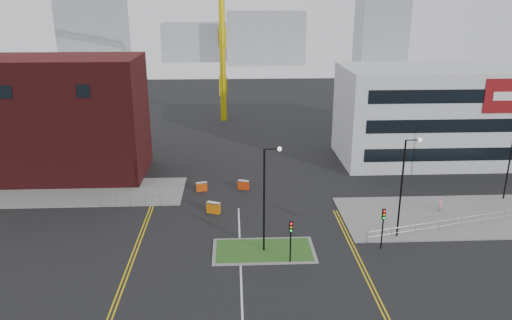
{
  "coord_description": "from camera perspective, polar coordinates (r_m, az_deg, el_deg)",
  "views": [
    {
      "loc": [
        -0.44,
        -29.43,
        20.47
      ],
      "look_at": [
        1.79,
        17.41,
        5.0
      ],
      "focal_mm": 35.0,
      "sensor_mm": 36.0,
      "label": 1
    }
  ],
  "objects": [
    {
      "name": "ground",
      "position": [
        35.86,
        -1.6,
        -16.57
      ],
      "size": [
        200.0,
        200.0,
        0.0
      ],
      "primitive_type": "plane",
      "color": "black",
      "rests_on": "ground"
    },
    {
      "name": "pavement_left",
      "position": [
        58.69,
        -22.04,
        -3.49
      ],
      "size": [
        28.0,
        8.0,
        0.12
      ],
      "primitive_type": "cube",
      "color": "slate",
      "rests_on": "ground"
    },
    {
      "name": "pavement_right",
      "position": [
        52.98,
        22.72,
        -5.91
      ],
      "size": [
        24.0,
        10.0,
        0.12
      ],
      "primitive_type": "cube",
      "color": "slate",
      "rests_on": "ground"
    },
    {
      "name": "island_kerb",
      "position": [
        42.72,
        0.9,
        -10.32
      ],
      "size": [
        8.6,
        4.6,
        0.08
      ],
      "primitive_type": "cube",
      "color": "slate",
      "rests_on": "ground"
    },
    {
      "name": "grass_island",
      "position": [
        42.71,
        0.9,
        -10.3
      ],
      "size": [
        8.0,
        4.0,
        0.12
      ],
      "primitive_type": "cube",
      "color": "#2C541C",
      "rests_on": "ground"
    },
    {
      "name": "brick_building",
      "position": [
        63.18,
        -23.61,
        4.27
      ],
      "size": [
        24.2,
        10.07,
        14.24
      ],
      "color": "#481213",
      "rests_on": "ground"
    },
    {
      "name": "office_block",
      "position": [
        68.41,
        20.17,
        4.93
      ],
      "size": [
        25.0,
        12.2,
        12.0
      ],
      "color": "#B6B8BB",
      "rests_on": "ground"
    },
    {
      "name": "streetlamp_island",
      "position": [
        40.44,
        1.24,
        -3.61
      ],
      "size": [
        1.46,
        0.36,
        9.18
      ],
      "color": "black",
      "rests_on": "ground"
    },
    {
      "name": "streetlamp_right_near",
      "position": [
        44.68,
        16.62,
        -2.23
      ],
      "size": [
        1.46,
        0.36,
        9.18
      ],
      "color": "black",
      "rests_on": "ground"
    },
    {
      "name": "traffic_light_island",
      "position": [
        39.93,
        3.99,
        -8.43
      ],
      "size": [
        0.28,
        0.33,
        3.65
      ],
      "color": "black",
      "rests_on": "ground"
    },
    {
      "name": "traffic_light_right",
      "position": [
        43.3,
        14.34,
        -6.78
      ],
      "size": [
        0.28,
        0.33,
        3.65
      ],
      "color": "black",
      "rests_on": "ground"
    },
    {
      "name": "railing_left",
      "position": [
        52.45,
        -14.17,
        -4.42
      ],
      "size": [
        6.05,
        0.05,
        1.1
      ],
      "color": "gray",
      "rests_on": "ground"
    },
    {
      "name": "railing_right",
      "position": [
        50.02,
        22.44,
        -6.4
      ],
      "size": [
        19.05,
        5.05,
        1.1
      ],
      "color": "gray",
      "rests_on": "ground"
    },
    {
      "name": "centre_line",
      "position": [
        37.51,
        -1.67,
        -14.82
      ],
      "size": [
        0.15,
        30.0,
        0.01
      ],
      "primitive_type": "cube",
      "color": "silver",
      "rests_on": "ground"
    },
    {
      "name": "yellow_left_a",
      "position": [
        45.25,
        -13.5,
        -9.18
      ],
      "size": [
        0.12,
        24.0,
        0.01
      ],
      "primitive_type": "cube",
      "color": "gold",
      "rests_on": "ground"
    },
    {
      "name": "yellow_left_b",
      "position": [
        45.19,
        -13.12,
        -9.19
      ],
      "size": [
        0.12,
        24.0,
        0.01
      ],
      "primitive_type": "cube",
      "color": "gold",
      "rests_on": "ground"
    },
    {
      "name": "yellow_right_a",
      "position": [
        42.11,
        11.51,
        -11.23
      ],
      "size": [
        0.12,
        20.0,
        0.01
      ],
      "primitive_type": "cube",
      "color": "gold",
      "rests_on": "ground"
    },
    {
      "name": "yellow_right_b",
      "position": [
        42.18,
        11.92,
        -11.2
      ],
      "size": [
        0.12,
        20.0,
        0.01
      ],
      "primitive_type": "cube",
      "color": "gold",
      "rests_on": "ground"
    },
    {
      "name": "skyline_a",
      "position": [
        154.87,
        -18.06,
        13.89
      ],
      "size": [
        18.0,
        12.0,
        22.0
      ],
      "primitive_type": "cube",
      "color": "gray",
      "rests_on": "ground"
    },
    {
      "name": "skyline_b",
      "position": [
        160.26,
        1.05,
        13.79
      ],
      "size": [
        24.0,
        12.0,
        16.0
      ],
      "primitive_type": "cube",
      "color": "gray",
      "rests_on": "ground"
    },
    {
      "name": "skyline_c",
      "position": [
        161.11,
        14.19,
        15.43
      ],
      "size": [
        14.0,
        12.0,
        28.0
      ],
      "primitive_type": "cube",
      "color": "gray",
      "rests_on": "ground"
    },
    {
      "name": "skyline_d",
      "position": [
        170.22,
        -5.4,
        13.31
      ],
      "size": [
        30.0,
        12.0,
        12.0
      ],
      "primitive_type": "cube",
      "color": "gray",
      "rests_on": "ground"
    },
    {
      "name": "pedestrian",
      "position": [
        52.77,
        20.35,
        -4.84
      ],
      "size": [
        0.68,
        0.56,
        1.59
      ],
      "primitive_type": "imported",
      "rotation": [
        0.0,
        0.0,
        0.36
      ],
      "color": "pink",
      "rests_on": "ground"
    },
    {
      "name": "barrier_left",
      "position": [
        49.63,
        -4.89,
        -5.4
      ],
      "size": [
        1.42,
        0.96,
        1.14
      ],
      "color": "#D2690B",
      "rests_on": "ground"
    },
    {
      "name": "barrier_mid",
      "position": [
        55.2,
        -6.24,
        -3.01
      ],
      "size": [
        1.26,
        0.69,
        1.01
      ],
      "color": "#C6410B",
      "rests_on": "ground"
    },
    {
      "name": "barrier_right",
      "position": [
        55.4,
        -1.44,
        -2.81
      ],
      "size": [
        1.28,
        0.77,
        1.02
      ],
      "color": "red",
      "rests_on": "ground"
    }
  ]
}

